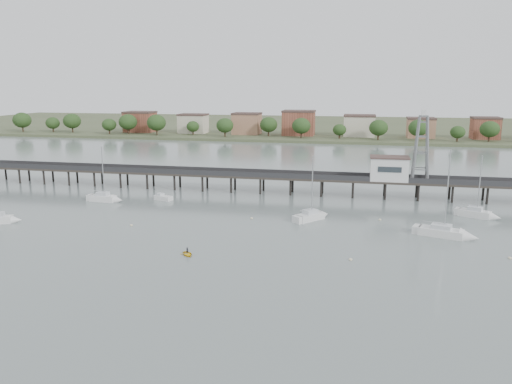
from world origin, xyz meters
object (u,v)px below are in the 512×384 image
(sailboat_b, at_px, (108,199))
(sailboat_c, at_px, (314,216))
(white_tender, at_px, (163,198))
(yellow_dinghy, at_px, (187,255))
(pier, at_px, (277,177))
(sailboat_d, at_px, (451,234))
(lattice_tower, at_px, (421,149))
(sailboat_e, at_px, (481,215))
(sailboat_a, at_px, (3,219))

(sailboat_b, xyz_separation_m, sailboat_c, (44.95, -5.32, -0.00))
(white_tender, xyz_separation_m, yellow_dinghy, (17.27, -33.08, -0.50))
(pier, distance_m, sailboat_d, 44.12)
(pier, relative_size, sailboat_c, 11.84)
(lattice_tower, height_order, sailboat_d, lattice_tower)
(sailboat_b, relative_size, yellow_dinghy, 5.04)
(yellow_dinghy, bearing_deg, sailboat_e, -5.89)
(sailboat_d, xyz_separation_m, white_tender, (-56.99, 16.03, -0.13))
(lattice_tower, xyz_separation_m, sailboat_a, (-76.14, -35.39, -10.45))
(lattice_tower, height_order, sailboat_b, lattice_tower)
(lattice_tower, xyz_separation_m, yellow_dinghy, (-37.38, -45.18, -11.10))
(lattice_tower, height_order, sailboat_c, lattice_tower)
(sailboat_b, xyz_separation_m, sailboat_e, (75.70, 2.04, 0.00))
(sailboat_c, relative_size, sailboat_d, 0.82)
(sailboat_a, bearing_deg, pier, 20.82)
(sailboat_e, height_order, yellow_dinghy, sailboat_e)
(sailboat_e, relative_size, white_tender, 2.78)
(lattice_tower, distance_m, sailboat_d, 30.11)
(pier, height_order, sailboat_c, sailboat_c)
(sailboat_e, bearing_deg, sailboat_a, -141.03)
(lattice_tower, xyz_separation_m, sailboat_d, (2.34, -28.13, -10.47))
(pier, relative_size, white_tender, 33.49)
(sailboat_b, distance_m, yellow_dinghy, 40.74)
(pier, distance_m, sailboat_e, 43.84)
(pier, height_order, sailboat_d, sailboat_d)
(pier, height_order, sailboat_e, sailboat_e)
(lattice_tower, height_order, sailboat_a, lattice_tower)
(sailboat_a, height_order, sailboat_b, sailboat_b)
(sailboat_b, relative_size, white_tender, 2.78)
(sailboat_a, height_order, white_tender, sailboat_a)
(sailboat_d, height_order, white_tender, sailboat_d)
(sailboat_b, bearing_deg, white_tender, 22.85)
(sailboat_a, xyz_separation_m, sailboat_e, (86.10, 21.50, -0.01))
(lattice_tower, xyz_separation_m, sailboat_c, (-20.80, -21.26, -10.46))
(sailboat_a, xyz_separation_m, white_tender, (21.49, 23.29, -0.16))
(yellow_dinghy, bearing_deg, sailboat_b, 94.76)
(lattice_tower, relative_size, sailboat_d, 1.01)
(sailboat_b, height_order, sailboat_e, sailboat_b)
(sailboat_e, bearing_deg, sailboat_b, -153.50)
(pier, bearing_deg, sailboat_d, -39.74)
(pier, height_order, yellow_dinghy, pier)
(pier, xyz_separation_m, yellow_dinghy, (-5.88, -45.18, -3.79))
(pier, relative_size, sailboat_d, 9.76)
(sailboat_d, bearing_deg, sailboat_b, -171.99)
(pier, distance_m, sailboat_c, 24.01)
(pier, xyz_separation_m, sailboat_b, (-34.24, -15.94, -3.15))
(sailboat_a, xyz_separation_m, yellow_dinghy, (38.76, -9.79, -0.65))
(sailboat_a, xyz_separation_m, sailboat_d, (78.48, 7.26, -0.02))
(pier, xyz_separation_m, sailboat_d, (33.84, -28.13, -3.16))
(sailboat_a, height_order, sailboat_e, sailboat_e)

